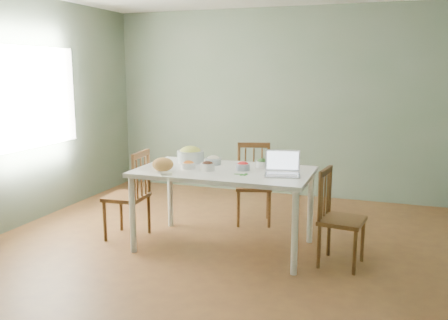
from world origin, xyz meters
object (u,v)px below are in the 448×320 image
(dining_table, at_px, (224,209))
(chair_left, at_px, (126,195))
(bowl_squash, at_px, (190,154))
(chair_far, at_px, (254,184))
(chair_right, at_px, (342,218))
(laptop, at_px, (282,164))
(bread_boule, at_px, (163,164))

(dining_table, xyz_separation_m, chair_left, (-1.11, -0.07, 0.07))
(chair_left, bearing_deg, dining_table, 89.84)
(bowl_squash, bearing_deg, dining_table, -28.88)
(chair_far, xyz_separation_m, chair_right, (1.13, -0.95, -0.02))
(bowl_squash, height_order, laptop, laptop)
(chair_left, distance_m, bowl_squash, 0.82)
(dining_table, xyz_separation_m, chair_right, (1.20, -0.07, 0.05))
(chair_right, relative_size, laptop, 2.73)
(bread_boule, relative_size, bowl_squash, 0.72)
(dining_table, xyz_separation_m, laptop, (0.62, -0.09, 0.53))
(chair_left, bearing_deg, chair_far, 125.34)
(laptop, bearing_deg, chair_left, 167.43)
(bowl_squash, bearing_deg, laptop, -17.88)
(dining_table, bearing_deg, bowl_squash, 151.12)
(chair_far, bearing_deg, bowl_squash, -148.68)
(dining_table, bearing_deg, chair_far, 85.59)
(chair_left, relative_size, bread_boule, 4.56)
(dining_table, distance_m, bowl_squash, 0.74)
(dining_table, xyz_separation_m, chair_far, (0.07, 0.88, 0.06))
(dining_table, bearing_deg, chair_right, -3.37)
(chair_right, relative_size, bowl_squash, 3.12)
(chair_right, height_order, laptop, laptop)
(chair_far, bearing_deg, chair_right, -56.95)
(chair_far, height_order, bread_boule, bread_boule)
(chair_right, distance_m, bowl_squash, 1.77)
(chair_far, distance_m, laptop, 1.21)
(chair_right, xyz_separation_m, bread_boule, (-1.75, -0.20, 0.44))
(bread_boule, bearing_deg, dining_table, 26.16)
(dining_table, bearing_deg, laptop, -8.21)
(bread_boule, xyz_separation_m, laptop, (1.17, 0.18, 0.05))
(laptop, bearing_deg, bread_boule, 177.03)
(laptop, bearing_deg, bowl_squash, 150.34)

